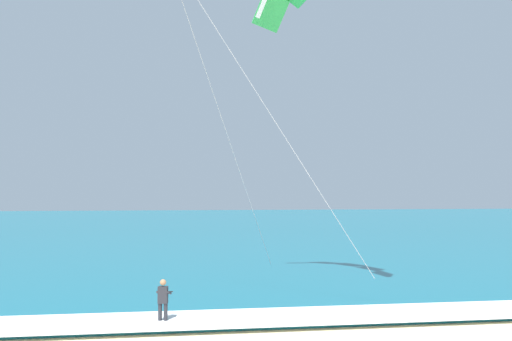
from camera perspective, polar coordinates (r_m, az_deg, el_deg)
The scene contains 4 objects.
sea at distance 79.07m, azimuth -4.98°, elevation -5.66°, with size 200.00×120.00×0.20m, color #146075.
surf_foam at distance 20.83m, azimuth 4.77°, elevation -14.93°, with size 200.00×2.93×0.04m, color white.
surfboard at distance 20.29m, azimuth -9.74°, elevation -15.80°, with size 0.73×1.46×0.09m.
kitesurfer at distance 20.12m, azimuth -9.71°, elevation -13.26°, with size 0.59×0.59×1.69m.
Camera 1 is at (-4.57, -7.05, 4.79)m, focal length 38.21 mm.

